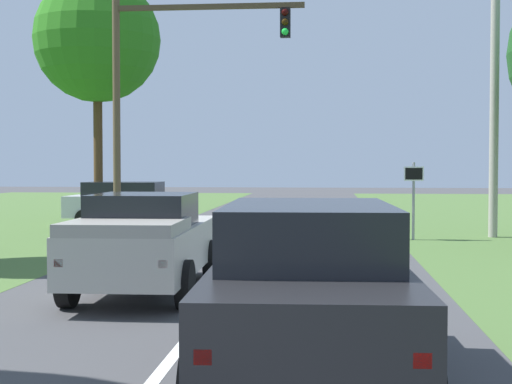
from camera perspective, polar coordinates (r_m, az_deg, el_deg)
ground_plane at (r=14.69m, az=-1.90°, el=-6.98°), size 120.00×120.00×0.00m
red_suv_near at (r=8.09m, az=4.05°, el=-7.33°), size 2.37×4.77×1.90m
pickup_truck_lead at (r=13.61m, az=-8.46°, el=-3.74°), size 2.25×5.09×1.80m
traffic_light at (r=24.29m, az=-7.19°, el=8.69°), size 6.16×0.40×7.91m
keep_moving_sign at (r=23.38m, az=11.93°, el=0.14°), size 0.60×0.09×2.39m
crossing_suv_far at (r=28.50m, az=-9.72°, el=-0.80°), size 4.64×2.15×1.66m
utility_pole_right at (r=25.06m, az=17.75°, el=8.68°), size 0.28×0.28×10.46m
extra_tree_2 at (r=30.99m, az=-12.02°, el=11.30°), size 5.03×5.03×9.83m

